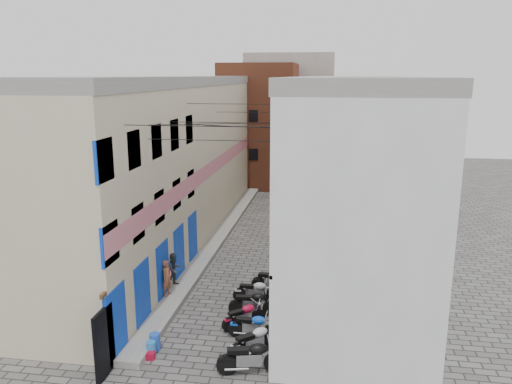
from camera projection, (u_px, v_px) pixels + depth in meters
The scene contains 21 objects.
ground at pixel (189, 375), 15.46m from camera, with size 90.00×90.00×0.00m, color #4F4D4B.
plinth at pixel (219, 237), 28.24m from camera, with size 0.90×26.00×0.25m, color gray.
building_left at pixel (166, 160), 27.63m from camera, with size 5.10×27.00×9.00m.
building_right at pixel (348, 164), 26.17m from camera, with size 5.94×26.00×9.00m.
building_far_brick_left at pixel (259, 125), 41.55m from camera, with size 6.00×6.00×10.00m, color brown.
building_far_brick_right at pixel (320, 135), 42.94m from camera, with size 5.00×6.00×8.00m, color brown.
building_far_concrete at pixel (290, 114), 46.90m from camera, with size 8.00×5.00×11.00m, color gray.
far_shopfront at pixel (279, 177), 39.42m from camera, with size 2.00×0.30×2.40m, color black.
overhead_wires at pixel (235, 122), 21.18m from camera, with size 5.80×13.02×1.32m.
motorcycle_a at pixel (251, 356), 15.39m from camera, with size 0.68×2.15×1.25m, color black, non-canonical shape.
motorcycle_b at pixel (255, 339), 16.46m from camera, with size 0.61×1.95×1.13m, color silver, non-canonical shape.
motorcycle_c at pixel (253, 325), 17.50m from camera, with size 0.57×1.81×1.05m, color blue, non-canonical shape.
motorcycle_d at pixel (244, 314), 18.26m from camera, with size 0.56×1.78×1.03m, color #AD0C2F, non-canonical shape.
motorcycle_e at pixel (253, 302), 19.19m from camera, with size 0.61×1.94×1.12m, color black, non-canonical shape.
motorcycle_f at pixel (255, 290), 20.30m from camera, with size 0.58×1.83×1.06m, color #A9A8AD, non-canonical shape.
motorcycle_g at pixel (274, 280), 21.21m from camera, with size 0.63×2.01×1.16m, color black, non-canonical shape.
person_a at pixel (167, 278), 20.34m from camera, with size 0.55×0.36×1.51m, color #A0573A.
person_b at pixel (174, 269), 21.30m from camera, with size 0.70×0.55×1.44m, color #2F3947.
water_jug_near at pixel (151, 348), 16.51m from camera, with size 0.31×0.31×0.49m, color #2A7ED2.
water_jug_far at pixel (155, 342), 16.85m from camera, with size 0.37×0.37×0.57m, color blue.
red_crate at pixel (149, 355), 16.32m from camera, with size 0.38×0.29×0.24m, color maroon.
Camera 1 is at (4.19, -13.26, 9.07)m, focal length 35.00 mm.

